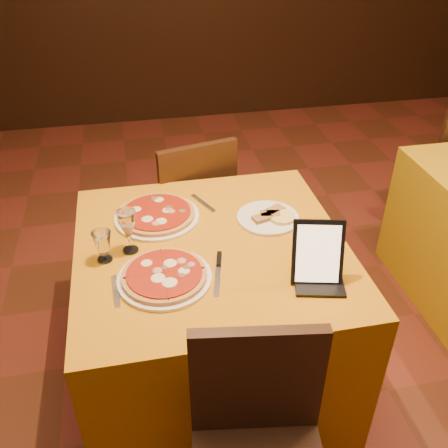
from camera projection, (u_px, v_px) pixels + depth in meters
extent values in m
cube|color=#5E2D19|center=(313.00, 404.00, 2.29)|extent=(6.00, 7.00, 0.01)
cube|color=#C87F0C|center=(212.00, 311.00, 2.25)|extent=(1.10, 1.10, 0.75)
cylinder|color=white|center=(165.00, 278.00, 1.86)|extent=(0.35, 0.35, 0.01)
cylinder|color=#AD4C23|center=(164.00, 275.00, 1.85)|extent=(0.32, 0.32, 0.02)
cylinder|color=white|center=(157.00, 217.00, 2.20)|extent=(0.37, 0.37, 0.01)
cylinder|color=#AD4C23|center=(157.00, 214.00, 2.19)|extent=(0.34, 0.34, 0.02)
cylinder|color=white|center=(268.00, 218.00, 2.19)|extent=(0.27, 0.27, 0.01)
cylinder|color=olive|center=(268.00, 215.00, 2.18)|extent=(0.17, 0.17, 0.02)
cube|color=black|center=(318.00, 253.00, 1.80)|extent=(0.20, 0.14, 0.23)
cube|color=#B4B5BB|center=(218.00, 274.00, 1.88)|extent=(0.08, 0.25, 0.01)
cube|color=#B2B3B9|center=(116.00, 291.00, 1.80)|extent=(0.03, 0.17, 0.01)
cube|color=silver|center=(203.00, 203.00, 2.30)|extent=(0.09, 0.17, 0.01)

